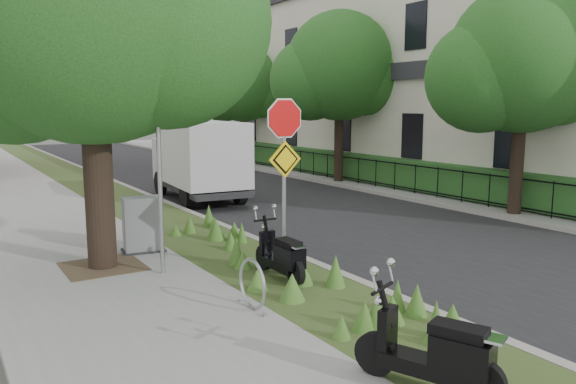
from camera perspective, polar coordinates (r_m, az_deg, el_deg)
name	(u,v)px	position (r m, az deg, el deg)	size (l,w,h in m)	color
ground	(367,276)	(10.44, 7.98, -8.49)	(120.00, 120.00, 0.00)	#4C5147
sidewalk_near	(30,210)	(17.97, -24.71, -1.71)	(3.50, 60.00, 0.12)	gray
verge	(125,202)	(18.51, -16.27, -0.96)	(2.00, 60.00, 0.12)	#384C20
kerb_near	(155,199)	(18.81, -13.34, -0.68)	(0.20, 60.00, 0.13)	#9E9991
road	(250,192)	(20.21, -3.93, 0.01)	(7.00, 60.00, 0.01)	black
kerb_far	(328,183)	(22.06, 4.09, 0.91)	(0.20, 60.00, 0.13)	#9E9991
footpath_far	(362,180)	(23.10, 7.48, 1.21)	(3.20, 60.00, 0.12)	gray
street_tree_main	(84,5)	(10.84, -20.03, 17.39)	(6.21, 5.54, 7.66)	black
bare_post	(159,162)	(9.98, -12.95, 3.01)	(0.08, 0.08, 4.00)	#A5A8AD
bike_hoop	(252,284)	(8.35, -3.66, -9.30)	(0.06, 0.78, 0.77)	#A5A8AD
sign_assembly	(284,150)	(9.64, -0.36, 4.27)	(0.94, 0.08, 3.22)	#A5A8AD
fence_far	(342,167)	(22.41, 5.55, 2.57)	(0.04, 24.00, 1.00)	black
hedge_far	(356,166)	(22.84, 6.94, 2.67)	(1.00, 24.00, 1.10)	#1C4F20
terrace_houses	(423,80)	(25.16, 13.55, 11.01)	(7.40, 26.40, 8.20)	beige
far_tree_a	(520,66)	(16.55, 22.50, 11.76)	(4.60, 4.10, 6.22)	black
far_tree_b	(338,72)	(22.19, 5.07, 12.08)	(4.83, 4.31, 6.56)	black
far_tree_c	(241,88)	(28.94, -4.75, 10.50)	(4.37, 3.89, 5.93)	black
scooter_near	(443,359)	(6.23, 15.49, -16.07)	(0.78, 1.56, 0.78)	black
scooter_far	(284,260)	(9.67, -0.40, -6.88)	(0.32, 1.53, 0.73)	black
box_truck	(199,157)	(18.41, -9.00, 3.53)	(2.32, 4.99, 2.19)	#262628
utility_cabinet	(143,225)	(11.86, -14.56, -3.31)	(0.91, 0.68, 1.12)	#262628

